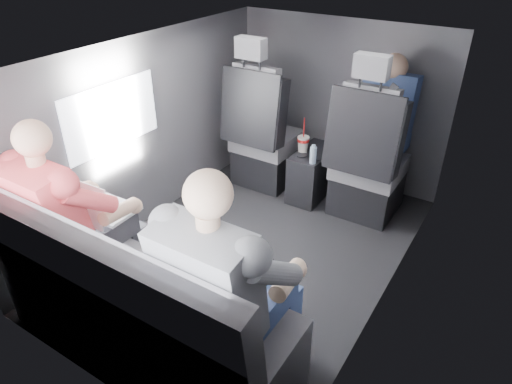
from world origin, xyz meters
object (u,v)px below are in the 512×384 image
Objects in this scene: water_bottle at (313,155)px; passenger_rear_left at (74,219)px; front_seat_right at (367,167)px; center_console at (312,174)px; passenger_rear_right at (229,288)px; soda_cup at (303,144)px; front_seat_left at (263,141)px; laptop_white at (99,207)px; passenger_front_right at (387,113)px; laptop_black at (242,264)px; rear_bench at (139,313)px.

water_bottle is 1.77m from passenger_rear_left.
water_bottle is at bearing -158.40° from front_seat_right.
passenger_rear_right reaches higher than center_console.
soda_cup is (-0.07, -0.06, 0.27)m from center_console.
laptop_white is (-0.03, -1.66, 0.23)m from front_seat_left.
front_seat_right is 1.04× the size of passenger_rear_left.
laptop_white is at bearing -116.39° from passenger_front_right.
center_console is at bearing 112.73° from water_bottle.
water_bottle is 1.54m from laptop_black.
passenger_rear_right is (0.94, -1.81, 0.24)m from front_seat_left.
laptop_black reaches higher than water_bottle.
soda_cup is at bearing 75.91° from laptop_white.
soda_cup is 1.88m from passenger_rear_right.
center_console is 1.79m from laptop_black.
rear_bench is 0.61m from passenger_rear_left.
front_seat_right is at bearing 0.00° from front_seat_left.
front_seat_left is 3.56× the size of laptop_black.
rear_bench is at bearing -103.31° from front_seat_right.
laptop_black is at bearing -76.35° from water_bottle.
rear_bench reaches higher than soda_cup.
laptop_black is 0.18m from passenger_rear_right.
center_console is 0.34m from water_bottle.
front_seat_right is 1.96m from rear_bench.
water_bottle is at bearing 70.51° from passenger_rear_left.
rear_bench is 5.59× the size of soda_cup.
passenger_front_right is (0.98, 2.06, 0.12)m from passenger_rear_left.
rear_bench reaches higher than center_console.
front_seat_left is 8.52× the size of water_bottle.
laptop_black is (0.44, 0.26, 0.32)m from rear_bench.
front_seat_right reaches higher than soda_cup.
rear_bench is 0.60m from passenger_rear_right.
laptop_black is at bearing -90.83° from passenger_front_right.
front_seat_left is at bearing 118.53° from laptop_black.
laptop_black is 0.96m from passenger_rear_left.
front_seat_right is at bearing -5.07° from center_console.
laptop_white is 0.98m from passenger_rear_right.
front_seat_left is 1.96m from rear_bench.
front_seat_left reaches higher than laptop_black.
passenger_rear_left is (-0.95, -0.17, -0.01)m from laptop_black.
front_seat_right reaches higher than laptop_white.
front_seat_left is 1.82m from passenger_rear_left.
front_seat_left is 0.79× the size of rear_bench.
front_seat_right is 1.65m from laptop_black.
passenger_front_right is at bearing 63.61° from laptop_white.
front_seat_right is at bearing 91.27° from passenger_rear_right.
passenger_rear_left reaches higher than water_bottle.
passenger_rear_left is at bearing -99.91° from laptop_white.
passenger_rear_left reaches higher than laptop_black.
passenger_rear_left is at bearing 179.97° from passenger_rear_right.
passenger_front_right is at bearing 64.68° from passenger_rear_left.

